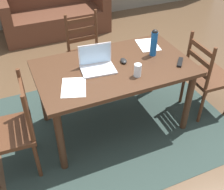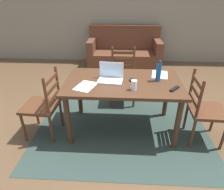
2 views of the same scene
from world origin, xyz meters
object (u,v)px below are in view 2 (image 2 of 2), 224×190
object	(u,v)px
dining_table	(123,88)
water_bottle	(159,70)
chair_far_head	(123,77)
tv_remote	(175,89)
couch	(124,52)
computer_mouse	(132,79)
drinking_glass	(134,85)
chair_left_near	(43,105)
chair_right_near	(204,110)
laptop	(111,76)

from	to	relation	value
dining_table	water_bottle	bearing A→B (deg)	5.18
chair_far_head	tv_remote	bearing A→B (deg)	-58.78
couch	tv_remote	xyz separation A→B (m)	(0.60, -2.87, 0.41)
dining_table	computer_mouse	size ratio (longest dim) A/B	15.25
dining_table	drinking_glass	distance (m)	0.31
chair_left_near	couch	distance (m)	3.04
chair_far_head	chair_right_near	xyz separation A→B (m)	(1.05, -1.00, 0.00)
dining_table	laptop	xyz separation A→B (m)	(-0.17, 0.03, 0.16)
laptop	drinking_glass	world-z (taller)	laptop
drinking_glass	couch	bearing A→B (deg)	92.17
chair_right_near	couch	distance (m)	3.02
chair_left_near	computer_mouse	size ratio (longest dim) A/B	9.50
dining_table	couch	xyz separation A→B (m)	(0.02, 2.66, -0.31)
chair_right_near	computer_mouse	distance (m)	1.01
chair_left_near	computer_mouse	world-z (taller)	chair_left_near
dining_table	chair_far_head	distance (m)	0.84
laptop	tv_remote	xyz separation A→B (m)	(0.79, -0.24, -0.05)
laptop	computer_mouse	distance (m)	0.28
couch	water_bottle	xyz separation A→B (m)	(0.44, -2.62, 0.55)
chair_left_near	chair_right_near	bearing A→B (deg)	0.11
chair_far_head	dining_table	bearing A→B (deg)	-89.94
laptop	water_bottle	xyz separation A→B (m)	(0.62, 0.01, 0.09)
chair_left_near	water_bottle	size ratio (longest dim) A/B	3.37
chair_far_head	water_bottle	world-z (taller)	water_bottle
couch	tv_remote	bearing A→B (deg)	-78.13
couch	drinking_glass	world-z (taller)	couch
computer_mouse	water_bottle	bearing A→B (deg)	12.19
chair_left_near	drinking_glass	bearing A→B (deg)	-2.76
dining_table	chair_far_head	bearing A→B (deg)	90.06
laptop	drinking_glass	bearing A→B (deg)	-42.88
chair_far_head	computer_mouse	xyz separation A→B (m)	(0.12, -0.79, 0.31)
couch	tv_remote	world-z (taller)	couch
computer_mouse	laptop	bearing A→B (deg)	-170.71
couch	drinking_glass	size ratio (longest dim) A/B	14.67
water_bottle	tv_remote	bearing A→B (deg)	-56.06
chair_left_near	laptop	distance (m)	0.98
couch	drinking_glass	bearing A→B (deg)	-87.83
computer_mouse	tv_remote	xyz separation A→B (m)	(0.51, -0.24, -0.01)
couch	laptop	xyz separation A→B (m)	(-0.18, -2.63, 0.46)
couch	chair_right_near	bearing A→B (deg)	-70.02
chair_far_head	chair_left_near	world-z (taller)	same
chair_right_near	tv_remote	size ratio (longest dim) A/B	5.59
chair_far_head	computer_mouse	distance (m)	0.86
water_bottle	drinking_glass	world-z (taller)	water_bottle
chair_far_head	water_bottle	xyz separation A→B (m)	(0.46, -0.78, 0.44)
chair_right_near	laptop	world-z (taller)	laptop
laptop	computer_mouse	bearing A→B (deg)	-0.96
chair_left_near	dining_table	bearing A→B (deg)	9.83
tv_remote	laptop	bearing A→B (deg)	23.83
drinking_glass	tv_remote	bearing A→B (deg)	3.72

